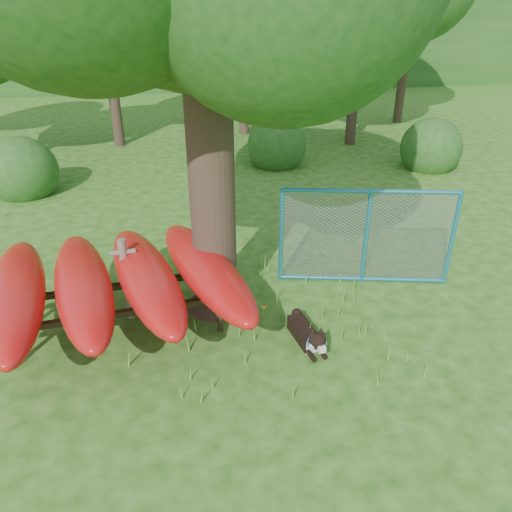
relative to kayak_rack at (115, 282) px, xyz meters
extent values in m
plane|color=#225310|center=(1.97, -0.87, -0.91)|extent=(80.00, 80.00, 0.00)
cylinder|color=#31241B|center=(1.52, 0.54, 1.82)|extent=(0.84, 0.84, 5.46)
cone|color=#31241B|center=(1.52, 0.54, -0.64)|extent=(1.26, 1.26, 0.55)
cylinder|color=#31241B|center=(2.16, 0.69, 2.59)|extent=(1.40, 1.01, 1.16)
cylinder|color=#31241B|center=(0.94, 0.63, 3.02)|extent=(1.28, 0.54, 1.12)
cylinder|color=#635A4A|center=(0.11, 0.39, -0.20)|extent=(0.15, 0.15, 1.41)
cylinder|color=#635A4A|center=(0.11, 0.39, 0.29)|extent=(0.39, 0.13, 0.08)
cylinder|color=black|center=(-1.42, -0.59, -0.62)|extent=(0.10, 0.10, 0.57)
cylinder|color=black|center=(1.52, -0.21, -0.62)|extent=(0.10, 0.10, 0.57)
cylinder|color=black|center=(-1.52, 0.21, -0.62)|extent=(0.10, 0.10, 0.57)
cylinder|color=black|center=(1.42, 0.59, -0.62)|extent=(0.10, 0.10, 0.57)
cube|color=black|center=(0.05, -0.40, -0.31)|extent=(3.41, 0.53, 0.09)
cube|color=black|center=(-0.05, 0.40, -0.31)|extent=(3.41, 0.53, 0.09)
ellipsoid|color=red|center=(-1.36, -0.18, 0.00)|extent=(1.46, 3.51, 0.55)
ellipsoid|color=red|center=(-0.45, -0.06, 0.00)|extent=(1.57, 3.52, 0.55)
ellipsoid|color=red|center=(0.45, 0.06, 0.00)|extent=(1.68, 3.51, 0.55)
ellipsoid|color=red|center=(1.36, 0.18, 0.00)|extent=(1.79, 3.51, 0.55)
cube|color=black|center=(2.76, -0.60, -0.79)|extent=(0.38, 0.73, 0.24)
cube|color=white|center=(2.82, -0.89, -0.80)|extent=(0.24, 0.18, 0.22)
sphere|color=black|center=(2.85, -1.06, -0.61)|extent=(0.26, 0.26, 0.26)
cube|color=white|center=(2.87, -1.18, -0.65)|extent=(0.12, 0.15, 0.09)
sphere|color=white|center=(2.78, -1.09, -0.65)|extent=(0.12, 0.12, 0.12)
sphere|color=white|center=(2.93, -1.06, -0.65)|extent=(0.12, 0.12, 0.12)
cone|color=black|center=(2.77, -1.03, -0.47)|extent=(0.09, 0.11, 0.12)
cone|color=black|center=(2.91, -1.01, -0.47)|extent=(0.12, 0.13, 0.12)
cylinder|color=black|center=(2.76, -1.05, -0.86)|extent=(0.12, 0.30, 0.07)
cylinder|color=black|center=(2.93, -1.01, -0.86)|extent=(0.12, 0.30, 0.07)
sphere|color=black|center=(2.74, -0.22, -0.69)|extent=(0.16, 0.16, 0.16)
torus|color=#1642AC|center=(2.83, -0.98, -0.67)|extent=(0.26, 0.12, 0.25)
cylinder|color=teal|center=(2.75, 1.23, -0.01)|extent=(0.09, 0.09, 1.79)
cylinder|color=teal|center=(4.22, 0.94, -0.01)|extent=(0.09, 0.09, 1.79)
cylinder|color=teal|center=(5.69, 0.64, -0.01)|extent=(0.09, 0.09, 1.79)
cylinder|color=teal|center=(4.22, 0.94, 0.85)|extent=(2.95, 0.65, 0.07)
cylinder|color=teal|center=(4.22, 0.94, -0.86)|extent=(2.95, 0.65, 0.07)
plane|color=gray|center=(4.22, 0.94, -0.01)|extent=(2.93, 0.58, 2.99)
cylinder|color=#5F9C33|center=(2.25, 0.07, -0.81)|extent=(0.02, 0.02, 0.19)
sphere|color=yellow|center=(2.25, 0.07, -0.72)|extent=(0.03, 0.03, 0.03)
sphere|color=yellow|center=(2.29, 0.08, -0.71)|extent=(0.03, 0.03, 0.03)
sphere|color=yellow|center=(2.23, 0.10, -0.73)|extent=(0.03, 0.03, 0.03)
sphere|color=yellow|center=(2.26, 0.04, -0.72)|extent=(0.03, 0.03, 0.03)
sphere|color=yellow|center=(2.22, 0.05, -0.71)|extent=(0.03, 0.03, 0.03)
cylinder|color=#31241B|center=(-1.03, 11.13, 1.72)|extent=(0.36, 0.36, 5.25)
cylinder|color=#31241B|center=(3.47, 12.13, 1.02)|extent=(0.36, 0.36, 3.85)
sphere|color=#1F4E19|center=(3.47, 12.13, 3.22)|extent=(4.00, 4.00, 4.00)
cylinder|color=#31241B|center=(6.97, 10.13, 1.47)|extent=(0.36, 0.36, 4.76)
cylinder|color=#31241B|center=(9.97, 13.13, 1.54)|extent=(0.36, 0.36, 4.90)
sphere|color=#1F4E19|center=(-3.03, 6.63, -0.91)|extent=(1.80, 1.80, 1.80)
sphere|color=#1F4E19|center=(8.47, 7.13, -0.91)|extent=(1.80, 1.80, 1.80)
sphere|color=#1F4E19|center=(3.97, 8.13, -0.91)|extent=(1.80, 1.80, 1.80)
cube|color=#1F4E19|center=(1.97, 27.13, 2.09)|extent=(80.00, 12.00, 6.00)
camera|label=1|loc=(1.13, -6.61, 3.79)|focal=35.00mm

